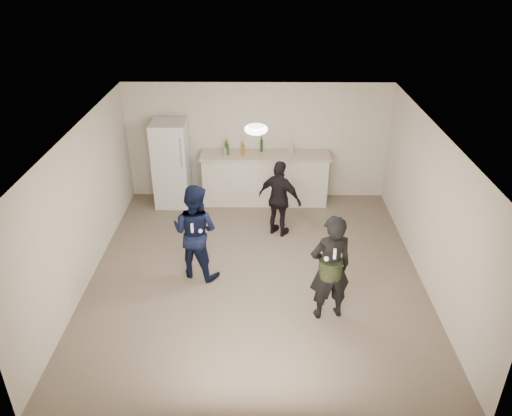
{
  "coord_description": "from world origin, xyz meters",
  "views": [
    {
      "loc": [
        0.08,
        -6.93,
        4.94
      ],
      "look_at": [
        0.0,
        0.2,
        1.15
      ],
      "focal_mm": 35.0,
      "sensor_mm": 36.0,
      "label": 1
    }
  ],
  "objects_px": {
    "woman": "(330,268)",
    "spectator": "(280,199)",
    "fridge": "(171,164)",
    "man": "(195,232)",
    "counter": "(265,179)",
    "shaker": "(225,151)"
  },
  "relations": [
    {
      "from": "woman",
      "to": "spectator",
      "type": "xyz_separation_m",
      "value": [
        -0.65,
        2.36,
        -0.1
      ]
    },
    {
      "from": "spectator",
      "to": "counter",
      "type": "bearing_deg",
      "value": -48.74
    },
    {
      "from": "woman",
      "to": "shaker",
      "type": "bearing_deg",
      "value": -77.93
    },
    {
      "from": "counter",
      "to": "spectator",
      "type": "bearing_deg",
      "value": -78.86
    },
    {
      "from": "woman",
      "to": "spectator",
      "type": "bearing_deg",
      "value": -87.94
    },
    {
      "from": "fridge",
      "to": "spectator",
      "type": "relative_size",
      "value": 1.21
    },
    {
      "from": "counter",
      "to": "woman",
      "type": "relative_size",
      "value": 1.54
    },
    {
      "from": "woman",
      "to": "spectator",
      "type": "relative_size",
      "value": 1.13
    },
    {
      "from": "fridge",
      "to": "shaker",
      "type": "relative_size",
      "value": 10.59
    },
    {
      "from": "shaker",
      "to": "spectator",
      "type": "height_order",
      "value": "spectator"
    },
    {
      "from": "woman",
      "to": "fridge",
      "type": "bearing_deg",
      "value": -65.13
    },
    {
      "from": "spectator",
      "to": "fridge",
      "type": "bearing_deg",
      "value": 0.06
    },
    {
      "from": "fridge",
      "to": "man",
      "type": "relative_size",
      "value": 1.1
    },
    {
      "from": "man",
      "to": "woman",
      "type": "xyz_separation_m",
      "value": [
        2.06,
        -1.04,
        0.03
      ]
    },
    {
      "from": "woman",
      "to": "spectator",
      "type": "height_order",
      "value": "woman"
    },
    {
      "from": "counter",
      "to": "fridge",
      "type": "xyz_separation_m",
      "value": [
        -1.95,
        -0.07,
        0.38
      ]
    },
    {
      "from": "fridge",
      "to": "man",
      "type": "xyz_separation_m",
      "value": [
        0.8,
        -2.6,
        -0.08
      ]
    },
    {
      "from": "woman",
      "to": "spectator",
      "type": "distance_m",
      "value": 2.45
    },
    {
      "from": "shaker",
      "to": "man",
      "type": "relative_size",
      "value": 0.1
    },
    {
      "from": "fridge",
      "to": "woman",
      "type": "distance_m",
      "value": 4.63
    },
    {
      "from": "fridge",
      "to": "man",
      "type": "height_order",
      "value": "fridge"
    },
    {
      "from": "counter",
      "to": "shaker",
      "type": "height_order",
      "value": "shaker"
    }
  ]
}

